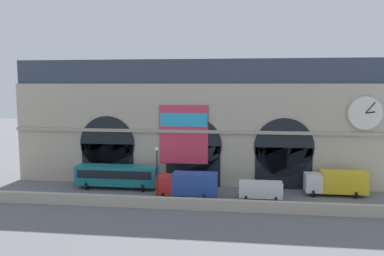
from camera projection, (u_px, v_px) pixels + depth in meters
The scene contains 8 objects.
ground_plane at pixel (188, 196), 48.56m from camera, with size 200.00×200.00×0.00m, color slate.
quay_parapet_wall at pixel (182, 204), 43.39m from camera, with size 90.00×0.70×1.29m, color #B2A891.
station_building at pixel (195, 123), 54.74m from camera, with size 51.22×4.90×17.42m.
bus_midwest at pixel (117, 175), 51.94m from camera, with size 11.00×3.25×3.10m.
box_truck_center at pixel (188, 184), 47.79m from camera, with size 7.50×2.91×3.12m.
van_mideast at pixel (261, 190), 46.95m from camera, with size 5.20×2.48×2.20m.
box_truck_east at pixel (336, 182), 48.68m from camera, with size 7.50×2.91×3.12m.
street_lamp_quayside at pixel (157, 168), 44.13m from camera, with size 0.44×0.44×6.90m.
Camera 1 is at (6.46, -46.84, 13.99)m, focal length 36.10 mm.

